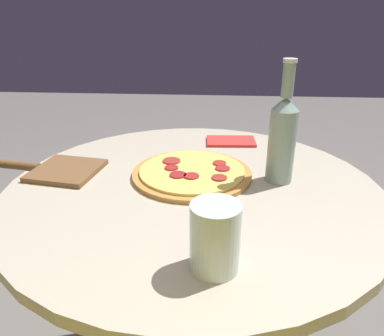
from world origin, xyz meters
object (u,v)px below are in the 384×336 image
(pizza_paddle, at_px, (56,169))
(drinking_glass, at_px, (215,237))
(pizza, at_px, (192,173))
(beer_bottle, at_px, (282,136))

(pizza_paddle, xyz_separation_m, drinking_glass, (-0.39, 0.34, 0.05))
(pizza_paddle, distance_m, drinking_glass, 0.52)
(pizza, xyz_separation_m, drinking_glass, (-0.06, 0.33, 0.05))
(pizza_paddle, relative_size, drinking_glass, 2.66)
(pizza, bearing_deg, drinking_glass, 99.78)
(pizza_paddle, bearing_deg, beer_bottle, -172.02)
(pizza_paddle, bearing_deg, pizza, -171.01)
(beer_bottle, bearing_deg, pizza_paddle, -1.24)
(drinking_glass, bearing_deg, beer_bottle, -113.96)
(drinking_glass, bearing_deg, pizza_paddle, -40.67)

